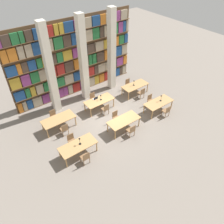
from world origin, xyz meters
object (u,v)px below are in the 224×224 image
Objects in this scene: pillar_right at (112,51)px; chair_0 at (85,157)px; pillar_left at (50,71)px; chair_8 at (105,109)px; chair_11 at (128,84)px; desk_lamp_1 at (161,97)px; reading_table_3 at (59,120)px; desk_lamp_2 at (101,96)px; reading_table_5 at (135,86)px; chair_5 at (151,100)px; chair_7 at (54,116)px; reading_table_1 at (124,121)px; chair_9 at (93,98)px; chair_4 at (167,111)px; reading_table_2 at (159,103)px; chair_2 at (131,130)px; laptop at (95,99)px; desk_lamp_0 at (80,140)px; chair_6 at (64,129)px; chair_3 at (116,117)px; reading_table_4 at (99,101)px; chair_1 at (72,140)px; pillar_center at (83,60)px; desk_lamp_3 at (134,82)px; reading_table_0 at (78,146)px; chair_10 at (141,93)px.

pillar_right reaches higher than chair_0.
chair_8 is at bearing -46.93° from pillar_left.
desk_lamp_1 is at bearing 91.91° from chair_11.
pillar_right is 2.86m from chair_11.
desk_lamp_2 is (3.22, 0.08, 0.35)m from reading_table_3.
chair_5 is at bearing -93.56° from reading_table_5.
chair_7 is 1.00× the size of chair_11.
reading_table_1 is 4.94× the size of desk_lamp_2.
chair_8 and chair_9 have the same top height.
chair_4 is 1.00× the size of chair_5.
reading_table_5 is at bearing 87.16° from reading_table_2.
chair_2 is 2.72× the size of laptop.
desk_lamp_0 is 0.54× the size of chair_4.
pillar_right is 6.88× the size of chair_5.
desk_lamp_2 is (-3.21, 2.51, -0.03)m from desk_lamp_1.
chair_6 and chair_9 have the same top height.
chair_3 is (3.11, 0.87, -0.59)m from desk_lamp_0.
chair_3 reaches higher than reading_table_1.
desk_lamp_2 is at bearing -180.00° from reading_table_5.
chair_1 is at bearing -148.71° from reading_table_4.
pillar_center is 4.38m from reading_table_5.
chair_11 reaches higher than reading_table_1.
chair_8 is 3.29m from desk_lamp_3.
chair_2 reaches higher than reading_table_2.
laptop is (-3.25, 2.85, 0.12)m from reading_table_2.
pillar_left is 5.02m from chair_3.
reading_table_5 is (6.35, -0.67, 0.19)m from chair_7.
pillar_left is at bearing -33.22° from chair_5.
desk_lamp_1 reaches higher than reading_table_0.
pillar_right is 7.52m from reading_table_0.
desk_lamp_2 is at bearing -141.42° from pillar_right.
laptop is (-3.26, 3.60, 0.31)m from chair_4.
chair_3 and chair_9 have the same top height.
desk_lamp_1 is at bearing -77.51° from pillar_right.
reading_table_1 is 3.62m from chair_6.
pillar_left is 3.08m from reading_table_3.
chair_10 is at bearing -0.49° from chair_8.
chair_9 is 3.23m from chair_11.
pillar_right is 3.50m from desk_lamp_2.
chair_5 is (6.33, 0.87, -0.19)m from reading_table_0.
reading_table_4 is 2.35× the size of chair_11.
chair_7 is at bearing -160.11° from pillar_center.
desk_lamp_1 is (0.20, 0.79, 0.58)m from chair_4.
chair_1 is 1.00× the size of chair_3.
pillar_left is at bearing 74.25° from chair_6.
reading_table_2 is 0.78m from chair_5.
reading_table_2 is 4.04m from reading_table_4.
chair_6 is at bearing -105.75° from pillar_left.
chair_6 is (-0.74, -2.63, -2.53)m from pillar_left.
chair_4 is 4.50m from desk_lamp_2.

